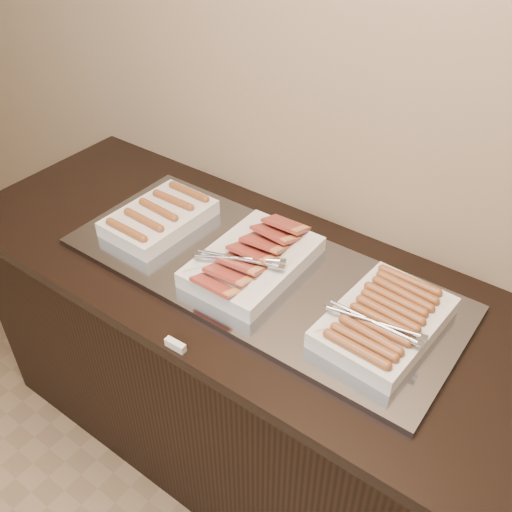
{
  "coord_description": "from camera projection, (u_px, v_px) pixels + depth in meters",
  "views": [
    {
      "loc": [
        0.77,
        1.08,
        2.0
      ],
      "look_at": [
        -0.0,
        2.13,
        0.97
      ],
      "focal_mm": 40.0,
      "sensor_mm": 36.0,
      "label": 1
    }
  ],
  "objects": [
    {
      "name": "dish_center",
      "position": [
        252.0,
        260.0,
        1.67
      ],
      "size": [
        0.28,
        0.42,
        0.09
      ],
      "rotation": [
        0.0,
        0.0,
        0.01
      ],
      "color": "silver",
      "rests_on": "warming_tray"
    },
    {
      "name": "label_holder",
      "position": [
        175.0,
        345.0,
        1.46
      ],
      "size": [
        0.06,
        0.02,
        0.02
      ],
      "primitive_type": "cube",
      "rotation": [
        0.0,
        0.0,
        0.03
      ],
      "color": "silver",
      "rests_on": "counter"
    },
    {
      "name": "dish_left",
      "position": [
        159.0,
        217.0,
        1.85
      ],
      "size": [
        0.23,
        0.34,
        0.07
      ],
      "rotation": [
        0.0,
        0.0,
        -0.03
      ],
      "color": "silver",
      "rests_on": "warming_tray"
    },
    {
      "name": "warming_tray",
      "position": [
        259.0,
        273.0,
        1.69
      ],
      "size": [
        1.2,
        0.5,
        0.02
      ],
      "primitive_type": "cube",
      "color": "gray",
      "rests_on": "counter"
    },
    {
      "name": "dish_right",
      "position": [
        384.0,
        320.0,
        1.47
      ],
      "size": [
        0.28,
        0.38,
        0.08
      ],
      "rotation": [
        0.0,
        0.0,
        -0.06
      ],
      "color": "silver",
      "rests_on": "warming_tray"
    },
    {
      "name": "counter",
      "position": [
        256.0,
        373.0,
        1.98
      ],
      "size": [
        2.06,
        0.76,
        0.9
      ],
      "color": "black",
      "rests_on": "ground"
    }
  ]
}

